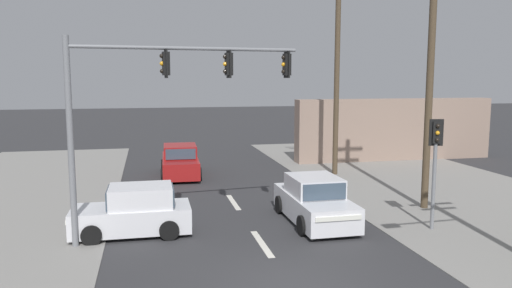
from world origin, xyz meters
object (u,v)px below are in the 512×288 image
traffic_signal_mast (155,95)px  sedan_oncoming_mid (314,202)px  sedan_crossing_left (180,162)px  utility_pole_midground_right (431,54)px  utility_pole_background_right (337,70)px  hatchback_receding_far (134,212)px  pedestal_signal_right_kerb (435,155)px

traffic_signal_mast → sedan_oncoming_mid: traffic_signal_mast is taller
sedan_oncoming_mid → sedan_crossing_left: bearing=113.7°
utility_pole_midground_right → utility_pole_background_right: utility_pole_midground_right is taller
utility_pole_midground_right → utility_pole_background_right: (-0.90, 6.83, -0.46)m
utility_pole_midground_right → sedan_crossing_left: utility_pole_midground_right is taller
hatchback_receding_far → pedestal_signal_right_kerb: bearing=-9.4°
pedestal_signal_right_kerb → sedan_crossing_left: 12.93m
utility_pole_background_right → pedestal_signal_right_kerb: bearing=-91.8°
utility_pole_midground_right → sedan_oncoming_mid: utility_pole_midground_right is taller
utility_pole_midground_right → pedestal_signal_right_kerb: utility_pole_midground_right is taller
pedestal_signal_right_kerb → utility_pole_background_right: bearing=88.2°
traffic_signal_mast → sedan_oncoming_mid: 6.36m
sedan_oncoming_mid → hatchback_receding_far: (-5.90, -0.08, -0.00)m
pedestal_signal_right_kerb → sedan_crossing_left: size_ratio=0.83×
utility_pole_midground_right → sedan_crossing_left: 12.73m
traffic_signal_mast → pedestal_signal_right_kerb: size_ratio=1.93×
sedan_oncoming_mid → pedestal_signal_right_kerb: bearing=-25.4°
sedan_oncoming_mid → hatchback_receding_far: bearing=-179.3°
traffic_signal_mast → pedestal_signal_right_kerb: bearing=-6.5°
utility_pole_background_right → sedan_oncoming_mid: 9.63m
traffic_signal_mast → hatchback_receding_far: traffic_signal_mast is taller
utility_pole_background_right → traffic_signal_mast: bearing=-136.9°
traffic_signal_mast → sedan_crossing_left: bearing=82.4°
sedan_crossing_left → utility_pole_midground_right: bearing=-43.5°
utility_pole_midground_right → hatchback_receding_far: 11.65m
utility_pole_background_right → sedan_oncoming_mid: utility_pole_background_right is taller
utility_pole_background_right → sedan_crossing_left: (-7.61, 1.24, -4.51)m
traffic_signal_mast → pedestal_signal_right_kerb: (8.58, -0.98, -1.94)m
pedestal_signal_right_kerb → hatchback_receding_far: bearing=170.6°
pedestal_signal_right_kerb → sedan_oncoming_mid: size_ratio=0.84×
pedestal_signal_right_kerb → hatchback_receding_far: size_ratio=0.98×
utility_pole_midground_right → sedan_crossing_left: size_ratio=2.53×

